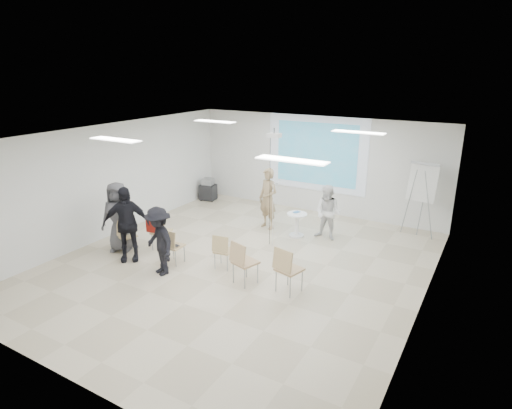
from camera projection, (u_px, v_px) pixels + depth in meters
The scene contains 30 objects.
floor at pixel (239, 267), 9.97m from camera, with size 8.00×9.00×0.10m, color beige.
ceiling at pixel (237, 134), 9.01m from camera, with size 8.00×9.00×0.10m, color white.
wall_back at pixel (317, 165), 13.23m from camera, with size 8.00×0.10×3.00m, color silver.
wall_left at pixel (110, 180), 11.43m from camera, with size 0.10×9.00×3.00m, color silver.
wall_right at pixel (431, 239), 7.55m from camera, with size 0.10×9.00×3.00m, color silver.
projection_halo at pixel (316, 154), 13.07m from camera, with size 3.20×0.01×2.30m, color silver.
projection_image at pixel (316, 154), 13.06m from camera, with size 2.60×0.01×1.90m, color teal.
pedestal_table at pixel (297, 223), 11.51m from camera, with size 0.69×0.69×0.67m.
player_left at pixel (268, 195), 11.94m from camera, with size 0.71×0.48×1.96m, color tan.
player_right at pixel (328, 210), 11.20m from camera, with size 0.79×0.63×1.63m, color white.
controller_left at pixel (278, 183), 11.97m from camera, with size 0.04×0.13×0.04m, color white.
controller_right at pixel (326, 196), 11.41m from camera, with size 0.04×0.12×0.04m, color silver.
chair_far_left at pixel (124, 234), 10.44m from camera, with size 0.51×0.53×0.85m.
chair_left_mid at pixel (160, 230), 10.60m from camera, with size 0.52×0.55×0.92m.
chair_left_inner at pixel (172, 244), 9.83m from camera, with size 0.41×0.44×0.85m.
chair_center at pixel (222, 249), 9.61m from camera, with size 0.45×0.47×0.83m.
chair_right_inner at pixel (242, 260), 8.88m from camera, with size 0.58×0.60×0.97m.
chair_right_far at pixel (287, 267), 8.54m from camera, with size 0.57×0.60×0.99m.
red_jacket at pixel (154, 224), 10.44m from camera, with size 0.43×0.10×0.41m, color maroon.
laptop at pixel (174, 244), 9.92m from camera, with size 0.31×0.23×0.02m, color black.
audience_left at pixel (126, 219), 9.91m from camera, with size 1.20×0.72×2.07m, color black.
audience_mid at pixel (159, 237), 9.26m from camera, with size 1.14×0.62×1.76m, color black.
audience_outer at pixel (118, 213), 10.46m from camera, with size 0.96×0.63×1.96m, color #56555A.
flipchart_easel at pixel (423, 183), 11.18m from camera, with size 0.87×0.67×2.03m.
av_cart at pixel (208, 190), 14.65m from camera, with size 0.58×0.50×0.77m.
ceiling_projector at pixel (274, 141), 10.30m from camera, with size 0.30×0.25×3.00m.
fluor_panel_nw at pixel (215, 121), 11.64m from camera, with size 1.20×0.30×0.02m, color white.
fluor_panel_ne at pixel (358, 132), 9.73m from camera, with size 1.20×0.30×0.02m, color white.
fluor_panel_sw at pixel (115, 140), 8.76m from camera, with size 1.20×0.30×0.02m, color white.
fluor_panel_se at pixel (292, 160), 6.85m from camera, with size 1.20×0.30×0.02m, color white.
Camera 1 is at (4.89, -7.61, 4.40)m, focal length 30.00 mm.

